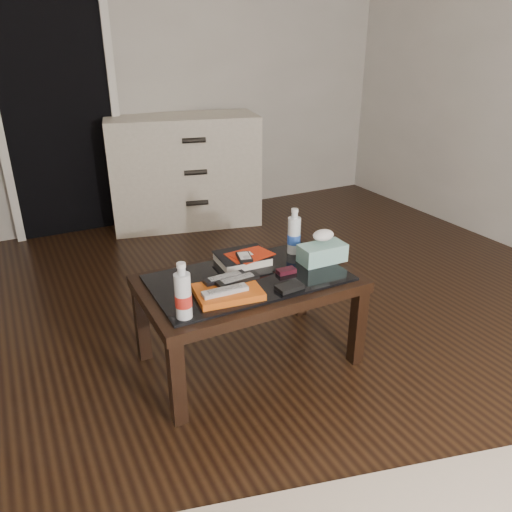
{
  "coord_description": "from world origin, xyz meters",
  "views": [
    {
      "loc": [
        -0.86,
        -1.65,
        1.51
      ],
      "look_at": [
        0.12,
        0.23,
        0.55
      ],
      "focal_mm": 35.0,
      "sensor_mm": 36.0,
      "label": 1
    }
  ],
  "objects_px": {
    "water_bottle_left": "(183,291)",
    "tissue_box": "(322,253)",
    "water_bottle_right": "(294,231)",
    "coffee_table": "(249,289)",
    "dresser": "(185,171)",
    "textbook": "(243,258)"
  },
  "relations": [
    {
      "from": "tissue_box",
      "to": "water_bottle_right",
      "type": "bearing_deg",
      "value": 114.38
    },
    {
      "from": "textbook",
      "to": "water_bottle_left",
      "type": "height_order",
      "value": "water_bottle_left"
    },
    {
      "from": "coffee_table",
      "to": "water_bottle_right",
      "type": "relative_size",
      "value": 4.2
    },
    {
      "from": "textbook",
      "to": "tissue_box",
      "type": "xyz_separation_m",
      "value": [
        0.36,
        -0.17,
        0.02
      ]
    },
    {
      "from": "tissue_box",
      "to": "dresser",
      "type": "bearing_deg",
      "value": 90.68
    },
    {
      "from": "water_bottle_left",
      "to": "tissue_box",
      "type": "xyz_separation_m",
      "value": [
        0.79,
        0.19,
        -0.07
      ]
    },
    {
      "from": "coffee_table",
      "to": "textbook",
      "type": "height_order",
      "value": "textbook"
    },
    {
      "from": "textbook",
      "to": "water_bottle_left",
      "type": "bearing_deg",
      "value": -137.8
    },
    {
      "from": "textbook",
      "to": "tissue_box",
      "type": "bearing_deg",
      "value": -22.65
    },
    {
      "from": "water_bottle_left",
      "to": "water_bottle_right",
      "type": "distance_m",
      "value": 0.8
    },
    {
      "from": "water_bottle_left",
      "to": "tissue_box",
      "type": "relative_size",
      "value": 1.03
    },
    {
      "from": "water_bottle_left",
      "to": "tissue_box",
      "type": "height_order",
      "value": "water_bottle_left"
    },
    {
      "from": "textbook",
      "to": "water_bottle_right",
      "type": "bearing_deg",
      "value": 0.67
    },
    {
      "from": "dresser",
      "to": "tissue_box",
      "type": "distance_m",
      "value": 2.03
    },
    {
      "from": "dresser",
      "to": "water_bottle_left",
      "type": "bearing_deg",
      "value": -97.39
    },
    {
      "from": "coffee_table",
      "to": "tissue_box",
      "type": "height_order",
      "value": "tissue_box"
    },
    {
      "from": "textbook",
      "to": "water_bottle_left",
      "type": "xyz_separation_m",
      "value": [
        -0.43,
        -0.36,
        0.1
      ]
    },
    {
      "from": "coffee_table",
      "to": "dresser",
      "type": "relative_size",
      "value": 0.78
    },
    {
      "from": "water_bottle_left",
      "to": "coffee_table",
      "type": "bearing_deg",
      "value": 27.37
    },
    {
      "from": "tissue_box",
      "to": "water_bottle_left",
      "type": "bearing_deg",
      "value": -165.54
    },
    {
      "from": "coffee_table",
      "to": "water_bottle_right",
      "type": "xyz_separation_m",
      "value": [
        0.33,
        0.14,
        0.18
      ]
    },
    {
      "from": "dresser",
      "to": "tissue_box",
      "type": "xyz_separation_m",
      "value": [
        -0.02,
        -2.03,
        0.06
      ]
    }
  ]
}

